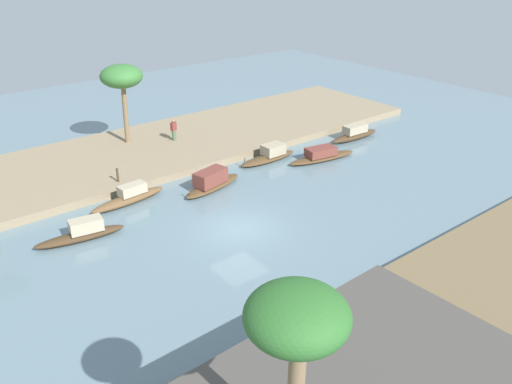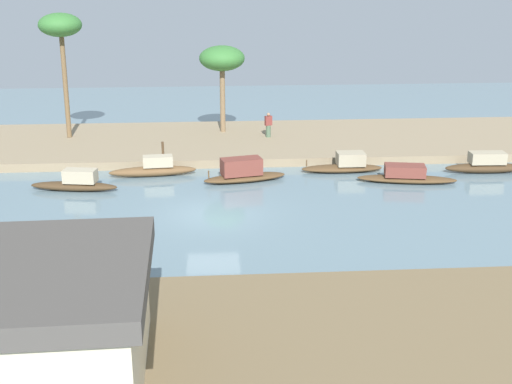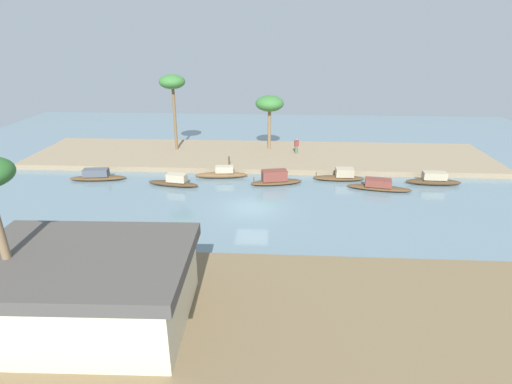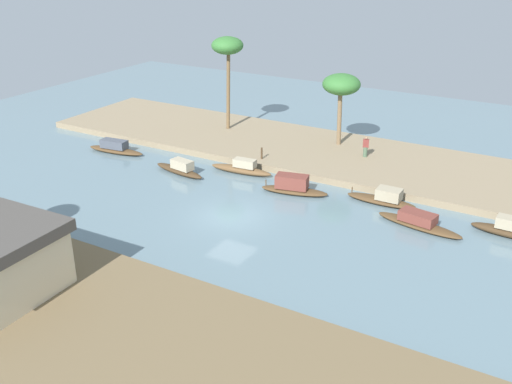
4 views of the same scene
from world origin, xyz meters
name	(u,v)px [view 1 (image 1 of 4)]	position (x,y,z in m)	size (l,w,h in m)	color
river_water	(239,229)	(0.00, 0.00, 0.00)	(72.24, 72.24, 0.00)	slate
riverbank_left	(129,156)	(0.00, -12.72, 0.25)	(46.81, 10.28, 0.49)	#937F60
riverbank_right	(451,359)	(0.00, 12.72, 0.25)	(46.81, 10.28, 0.49)	brown
sampan_foreground	(322,155)	(-10.33, -4.22, 0.36)	(5.37, 2.04, 0.95)	brown
sampan_downstream_large	(355,134)	(-15.30, -5.67, 0.45)	(4.66, 1.08, 1.17)	#47331E
sampan_open_hull	(82,233)	(6.91, -4.06, 0.42)	(4.61, 1.58, 1.13)	#47331E
sampan_upstream_small	(270,155)	(-7.48, -6.41, 0.40)	(4.55, 1.16, 1.11)	brown
sampan_midstream	(212,182)	(-1.71, -5.02, 0.50)	(4.65, 2.17, 1.28)	brown
sampan_near_left_bank	(129,197)	(3.12, -6.39, 0.40)	(4.81, 1.32, 1.12)	brown
person_on_near_bank	(174,130)	(-3.77, -12.93, 1.25)	(0.50, 0.39, 1.58)	#4C664C
mooring_post	(118,175)	(2.74, -8.61, 0.93)	(0.14, 0.14, 0.87)	#4C3823
palm_tree_left_near	(121,77)	(-0.89, -14.57, 5.25)	(2.94, 2.94, 5.67)	#7F6647
palm_tree_right_tall	(296,338)	(9.04, 14.06, 6.96)	(2.09, 2.09, 7.57)	#7F6647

